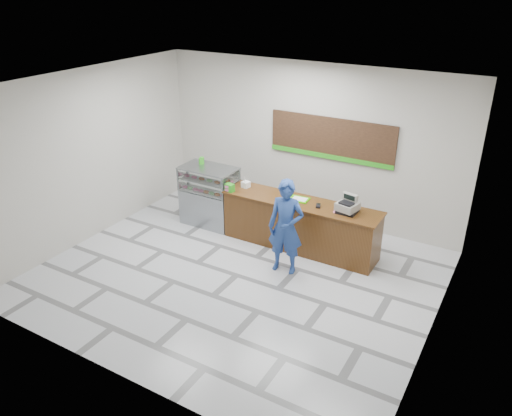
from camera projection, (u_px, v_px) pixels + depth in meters
The scene contains 16 objects.
floor at pixel (236, 275), 9.33m from camera, with size 7.00×7.00×0.00m, color silver.
back_wall at pixel (308, 143), 10.94m from camera, with size 7.00×7.00×0.00m, color beige.
ceiling at pixel (233, 87), 7.85m from camera, with size 7.00×7.00×0.00m, color silver.
sales_counter at pixel (300, 225), 10.08m from camera, with size 3.26×0.76×1.03m.
display_case at pixel (209, 195), 11.02m from camera, with size 1.22×0.72×1.33m.
menu_board at pixel (331, 139), 10.58m from camera, with size 2.80×0.06×0.90m.
cash_register at pixel (348, 206), 9.37m from camera, with size 0.43×0.44×0.34m.
card_terminal at pixel (318, 206), 9.64m from camera, with size 0.08×0.17×0.04m, color black.
serving_tray at pixel (299, 199), 9.94m from camera, with size 0.42×0.32×0.02m.
napkin_box at pixel (246, 184), 10.50m from camera, with size 0.15×0.15×0.13m, color white.
straw_cup at pixel (245, 185), 10.47m from camera, with size 0.09×0.09×0.13m, color silver.
promo_box at pixel (230, 188), 10.29m from camera, with size 0.19×0.12×0.16m, color green.
donut_decal at pixel (338, 212), 9.42m from camera, with size 0.17×0.17×0.00m, color pink.
green_cup_left at pixel (201, 161), 10.92m from camera, with size 0.08×0.08×0.13m, color green.
green_cup_right at pixel (202, 161), 10.92m from camera, with size 0.10×0.10×0.16m, color green.
customer at pixel (286, 227), 9.13m from camera, with size 0.66×0.44×1.82m, color navy.
Camera 1 is at (4.29, -6.66, 5.10)m, focal length 35.00 mm.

